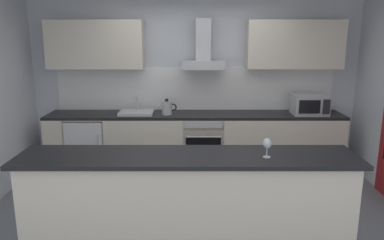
% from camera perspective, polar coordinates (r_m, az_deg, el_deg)
% --- Properties ---
extents(ground, '(6.00, 4.42, 0.02)m').
position_cam_1_polar(ground, '(4.54, 0.36, -14.08)').
color(ground, slate).
extents(wall_back, '(6.00, 0.12, 2.60)m').
position_cam_1_polar(wall_back, '(5.87, 0.19, 5.58)').
color(wall_back, silver).
rests_on(wall_back, ground).
extents(backsplash_tile, '(4.25, 0.02, 0.66)m').
position_cam_1_polar(backsplash_tile, '(5.80, 0.20, 4.80)').
color(backsplash_tile, white).
extents(counter_back, '(4.40, 0.60, 0.90)m').
position_cam_1_polar(counter_back, '(5.67, 0.22, -3.47)').
color(counter_back, beige).
rests_on(counter_back, ground).
extents(counter_island, '(3.17, 0.64, 0.96)m').
position_cam_1_polar(counter_island, '(3.65, -0.90, -12.49)').
color(counter_island, beige).
rests_on(counter_island, ground).
extents(upper_cabinets, '(4.34, 0.32, 0.70)m').
position_cam_1_polar(upper_cabinets, '(5.59, 0.22, 11.49)').
color(upper_cabinets, beige).
extents(oven, '(0.60, 0.62, 0.80)m').
position_cam_1_polar(oven, '(5.64, 1.42, -3.45)').
color(oven, slate).
rests_on(oven, ground).
extents(refrigerator, '(0.58, 0.60, 0.85)m').
position_cam_1_polar(refrigerator, '(5.86, -15.74, -3.67)').
color(refrigerator, white).
rests_on(refrigerator, ground).
extents(microwave, '(0.50, 0.38, 0.30)m').
position_cam_1_polar(microwave, '(5.74, 17.35, 2.30)').
color(microwave, '#B7BABC').
rests_on(microwave, counter_back).
extents(sink, '(0.50, 0.40, 0.26)m').
position_cam_1_polar(sink, '(5.60, -8.72, 1.21)').
color(sink, silver).
rests_on(sink, counter_back).
extents(kettle, '(0.29, 0.15, 0.24)m').
position_cam_1_polar(kettle, '(5.49, -4.09, 1.92)').
color(kettle, '#B7BABC').
rests_on(kettle, counter_back).
extents(range_hood, '(0.62, 0.45, 0.72)m').
position_cam_1_polar(range_hood, '(5.55, 1.46, 10.21)').
color(range_hood, '#B7BABC').
extents(wine_glass, '(0.08, 0.08, 0.18)m').
position_cam_1_polar(wine_glass, '(3.44, 11.21, -3.65)').
color(wine_glass, silver).
rests_on(wine_glass, counter_island).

